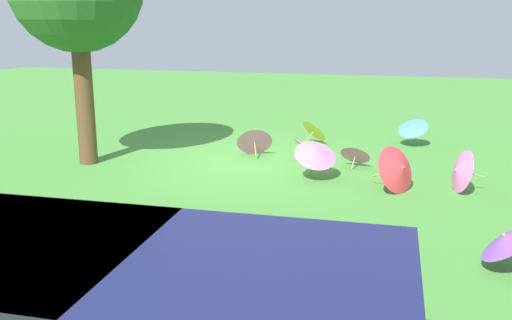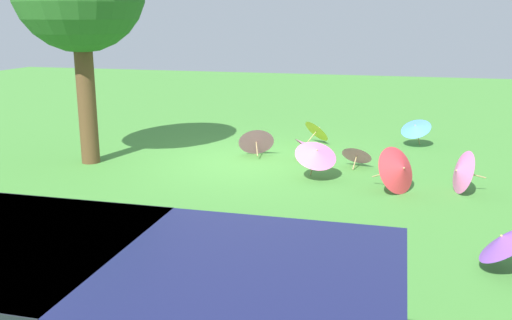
% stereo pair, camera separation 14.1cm
% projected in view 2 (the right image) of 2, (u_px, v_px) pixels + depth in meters
% --- Properties ---
extents(ground, '(40.00, 40.00, 0.00)m').
position_uv_depth(ground, '(244.00, 163.00, 12.51)').
color(ground, '#478C38').
extents(parasol_red_0, '(0.99, 1.03, 0.89)m').
position_uv_depth(parasol_red_0, '(400.00, 169.00, 10.27)').
color(parasol_red_0, tan).
rests_on(parasol_red_0, ground).
extents(parasol_pink_0, '(0.74, 0.68, 0.57)m').
position_uv_depth(parasol_pink_0, '(357.00, 153.00, 12.06)').
color(parasol_pink_0, tan).
rests_on(parasol_pink_0, ground).
extents(parasol_pink_1, '(1.10, 1.09, 0.80)m').
position_uv_depth(parasol_pink_1, '(316.00, 153.00, 11.11)').
color(parasol_pink_1, tan).
rests_on(parasol_pink_1, ground).
extents(parasol_purple_0, '(0.75, 0.83, 0.70)m').
position_uv_depth(parasol_purple_0, '(504.00, 240.00, 7.08)').
color(parasol_purple_0, tan).
rests_on(parasol_purple_0, ground).
extents(parasol_pink_2, '(0.74, 0.86, 0.81)m').
position_uv_depth(parasol_pink_2, '(460.00, 171.00, 10.28)').
color(parasol_pink_2, tan).
rests_on(parasol_pink_2, ground).
extents(parasol_pink_3, '(0.97, 0.84, 0.75)m').
position_uv_depth(parasol_pink_3, '(256.00, 140.00, 13.06)').
color(parasol_pink_3, tan).
rests_on(parasol_pink_3, ground).
extents(parasol_blue_0, '(0.96, 0.94, 0.72)m').
position_uv_depth(parasol_blue_0, '(416.00, 127.00, 13.96)').
color(parasol_blue_0, tan).
rests_on(parasol_blue_0, ground).
extents(parasol_pink_5, '(0.84, 0.87, 0.57)m').
position_uv_depth(parasol_pink_5, '(308.00, 146.00, 12.66)').
color(parasol_pink_5, tan).
rests_on(parasol_pink_5, ground).
extents(parasol_yellow_0, '(0.90, 0.89, 0.67)m').
position_uv_depth(parasol_yellow_0, '(318.00, 130.00, 14.24)').
color(parasol_yellow_0, tan).
rests_on(parasol_yellow_0, ground).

